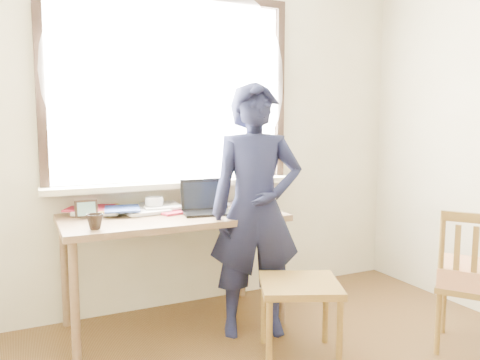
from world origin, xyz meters
name	(u,v)px	position (x,y,z in m)	size (l,w,h in m)	color
room_shell	(351,53)	(-0.02, 0.20, 1.64)	(3.52, 4.02, 2.61)	beige
desk	(173,226)	(-0.32, 1.63, 0.69)	(1.43, 0.71, 0.76)	brown
laptop	(206,205)	(-0.10, 1.60, 0.82)	(0.36, 0.31, 0.22)	black
mug_white	(154,204)	(-0.40, 1.80, 0.81)	(0.13, 0.13, 0.10)	white
mug_dark	(95,222)	(-0.85, 1.39, 0.81)	(0.10, 0.10, 0.09)	black
mouse	(236,210)	(0.10, 1.53, 0.78)	(0.09, 0.06, 0.03)	black
desk_clutter	(116,211)	(-0.66, 1.79, 0.79)	(0.93, 0.54, 0.05)	white
book_a	(99,212)	(-0.76, 1.88, 0.78)	(0.19, 0.25, 0.02)	white
book_b	(207,204)	(0.01, 1.86, 0.77)	(0.16, 0.22, 0.02)	white
picture_frame	(86,210)	(-0.86, 1.73, 0.82)	(0.14, 0.02, 0.11)	black
work_chair	(300,294)	(0.20, 0.89, 0.38)	(0.58, 0.57, 0.46)	olive
side_chair	(474,277)	(1.19, 0.52, 0.45)	(0.54, 0.55, 0.87)	olive
person	(256,210)	(0.13, 1.31, 0.81)	(0.59, 0.39, 1.62)	black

